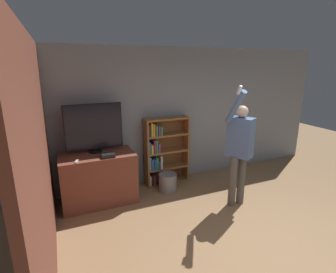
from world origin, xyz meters
name	(u,v)px	position (x,y,z in m)	size (l,w,h in m)	color
ground_plane	(276,262)	(0.00, 0.00, 0.00)	(14.00, 14.00, 0.00)	#93704C
wall_back	(178,115)	(0.00, 2.84, 1.35)	(6.99, 0.06, 2.70)	gray
wall_side_brick	(42,152)	(-2.53, 1.41, 1.35)	(0.06, 4.41, 2.70)	brown
tv_ledge	(99,178)	(-1.76, 2.38, 0.45)	(1.25, 0.67, 0.89)	brown
television	(94,128)	(-1.76, 2.50, 1.33)	(0.96, 0.22, 0.85)	black
game_console	(108,155)	(-1.60, 2.17, 0.92)	(0.22, 0.17, 0.06)	black
remote_loose	(77,161)	(-2.10, 2.14, 0.90)	(0.08, 0.14, 0.02)	white
bookshelf	(162,152)	(-0.45, 2.66, 0.67)	(0.90, 0.28, 1.37)	brown
person	(240,147)	(0.42, 1.36, 1.05)	(0.55, 0.57, 2.08)	#56514C
waste_bin	(168,182)	(-0.48, 2.29, 0.17)	(0.34, 0.34, 0.35)	gray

